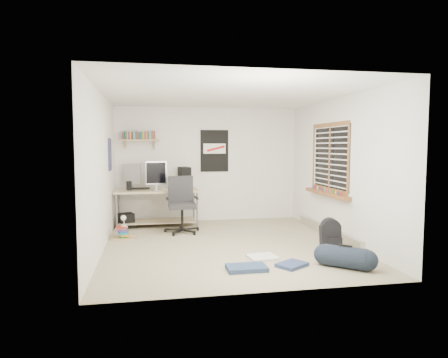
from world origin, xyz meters
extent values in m
cube|color=gray|center=(0.00, 0.00, -0.01)|extent=(4.00, 4.50, 0.01)
cube|color=white|center=(0.00, 0.00, 2.50)|extent=(4.00, 4.50, 0.01)
cube|color=silver|center=(0.00, 2.25, 1.25)|extent=(4.00, 0.01, 2.50)
cube|color=silver|center=(-2.00, 0.00, 1.25)|extent=(0.01, 4.50, 2.50)
cube|color=silver|center=(2.00, 0.00, 1.25)|extent=(0.01, 4.50, 2.50)
cube|color=#C9A98B|center=(-1.12, 1.81, 0.36)|extent=(1.87, 1.37, 0.78)
cube|color=#B0B0B5|center=(-1.62, 2.00, 0.99)|extent=(0.39, 0.24, 0.42)
cube|color=#9A9A9F|center=(-1.13, 1.70, 1.02)|extent=(0.45, 0.18, 0.48)
cube|color=black|center=(-0.54, 2.00, 1.00)|extent=(0.26, 0.44, 0.43)
cube|color=black|center=(-1.47, 1.83, 0.79)|extent=(0.41, 0.15, 0.02)
cube|color=black|center=(-1.67, 1.63, 0.87)|extent=(0.11, 0.11, 0.18)
cube|color=black|center=(-0.75, 1.96, 0.88)|extent=(0.10, 0.10, 0.19)
cube|color=#262629|center=(-0.66, 1.07, 0.49)|extent=(0.73, 0.73, 1.08)
cube|color=tan|center=(-1.45, 2.14, 1.78)|extent=(0.80, 0.22, 0.24)
cube|color=black|center=(0.15, 2.23, 1.55)|extent=(0.62, 0.03, 0.92)
cube|color=navy|center=(-1.99, 1.20, 1.50)|extent=(0.02, 0.42, 0.60)
cube|color=brown|center=(1.95, 0.30, 1.45)|extent=(0.10, 1.50, 1.26)
cube|color=#B7B2A8|center=(1.96, 0.30, 0.09)|extent=(0.08, 2.50, 0.18)
cube|color=black|center=(1.54, -0.70, 0.20)|extent=(0.35, 0.30, 0.41)
cylinder|color=black|center=(1.34, -1.56, 0.14)|extent=(0.42, 0.42, 0.58)
cube|color=silver|center=(0.36, -0.92, 0.02)|extent=(0.45, 0.40, 0.04)
cube|color=navy|center=(0.00, -1.41, 0.03)|extent=(0.53, 0.34, 0.06)
cube|color=navy|center=(0.65, -1.38, 0.03)|extent=(0.49, 0.46, 0.05)
cube|color=brown|center=(-1.75, 0.79, 0.15)|extent=(0.40, 0.33, 0.27)
cube|color=white|center=(-1.73, 0.77, 0.38)|extent=(0.16, 0.20, 0.18)
cube|color=black|center=(-1.75, 1.74, 0.14)|extent=(0.35, 0.35, 0.31)
camera|label=1|loc=(-1.24, -6.49, 1.66)|focal=32.00mm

